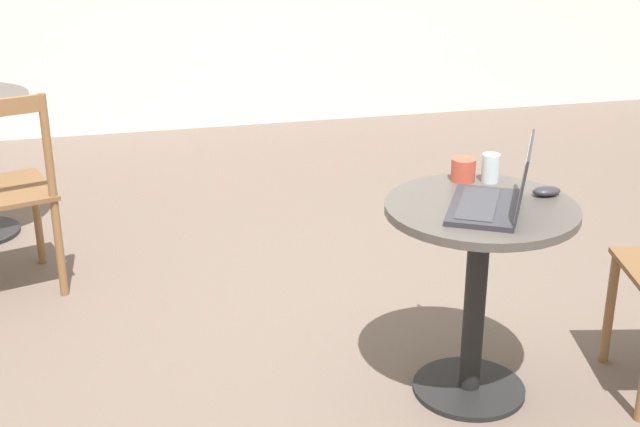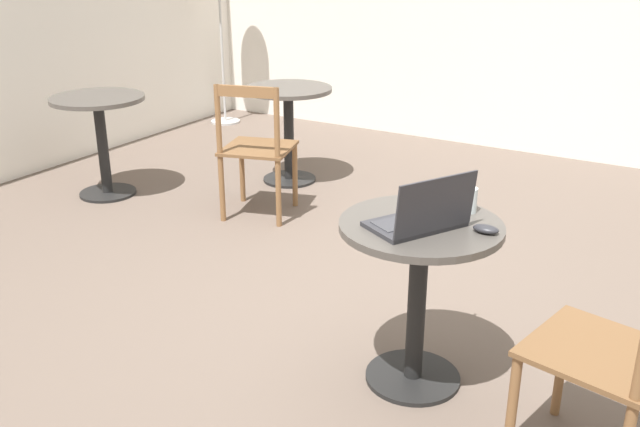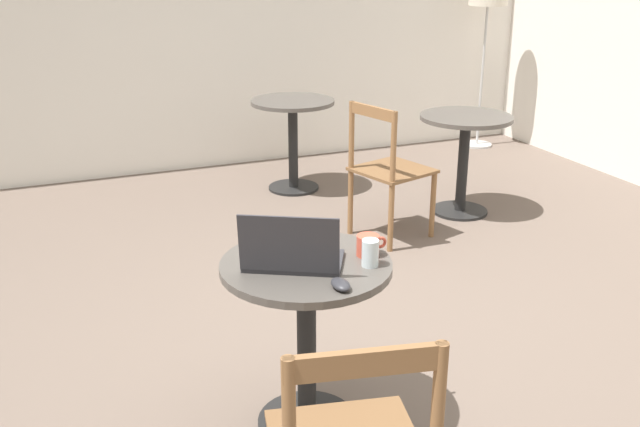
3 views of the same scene
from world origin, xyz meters
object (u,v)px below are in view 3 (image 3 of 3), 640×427
(laptop, at_px, (292,255))
(cafe_table_near, at_px, (306,309))
(mug, at_px, (368,245))
(chair_mid_left, at_px, (388,171))
(drinking_glass, at_px, (370,253))
(cafe_table_mid, at_px, (464,143))
(cafe_table_far, at_px, (293,125))
(mouse, at_px, (341,284))

(laptop, bearing_deg, cafe_table_near, 20.23)
(cafe_table_near, bearing_deg, mug, -6.72)
(chair_mid_left, bearing_deg, drinking_glass, -119.49)
(cafe_table_near, relative_size, cafe_table_mid, 1.00)
(cafe_table_far, bearing_deg, drinking_glass, -104.90)
(cafe_table_near, bearing_deg, laptop, -159.77)
(cafe_table_near, bearing_deg, cafe_table_far, 70.72)
(chair_mid_left, xyz_separation_m, mouse, (-1.19, -1.92, 0.28))
(drinking_glass, bearing_deg, cafe_table_far, 75.10)
(laptop, bearing_deg, cafe_table_mid, 43.65)
(cafe_table_mid, height_order, mug, mug)
(cafe_table_far, relative_size, laptop, 1.67)
(mug, bearing_deg, cafe_table_far, 75.33)
(drinking_glass, bearing_deg, cafe_table_mid, 49.17)
(cafe_table_mid, relative_size, mug, 5.90)
(mouse, height_order, drinking_glass, drinking_glass)
(cafe_table_mid, distance_m, drinking_glass, 2.66)
(cafe_table_far, height_order, mug, mug)
(mouse, relative_size, drinking_glass, 0.98)
(cafe_table_far, bearing_deg, cafe_table_near, -109.28)
(mug, bearing_deg, laptop, 178.87)
(cafe_table_mid, xyz_separation_m, chair_mid_left, (-0.72, -0.22, -0.06))
(chair_mid_left, xyz_separation_m, laptop, (-1.28, -1.69, 0.31))
(cafe_table_far, distance_m, mug, 2.99)
(cafe_table_mid, xyz_separation_m, cafe_table_far, (-0.94, 0.97, 0.00))
(cafe_table_far, bearing_deg, chair_mid_left, -79.51)
(laptop, relative_size, drinking_glass, 4.23)
(laptop, height_order, mug, laptop)
(chair_mid_left, relative_size, mouse, 9.07)
(chair_mid_left, height_order, mug, chair_mid_left)
(mug, xyz_separation_m, drinking_glass, (-0.04, -0.09, 0.01))
(laptop, xyz_separation_m, mouse, (0.09, -0.23, -0.03))
(cafe_table_far, bearing_deg, mouse, -107.31)
(cafe_table_mid, height_order, drinking_glass, drinking_glass)
(cafe_table_near, xyz_separation_m, drinking_glass, (0.21, -0.12, 0.25))
(cafe_table_mid, distance_m, chair_mid_left, 0.76)
(chair_mid_left, distance_m, mug, 1.98)
(mug, bearing_deg, mouse, -134.03)
(chair_mid_left, bearing_deg, laptop, -127.09)
(mouse, xyz_separation_m, drinking_glass, (0.18, 0.13, 0.04))
(cafe_table_near, relative_size, drinking_glass, 7.05)
(cafe_table_mid, bearing_deg, mouse, -131.79)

